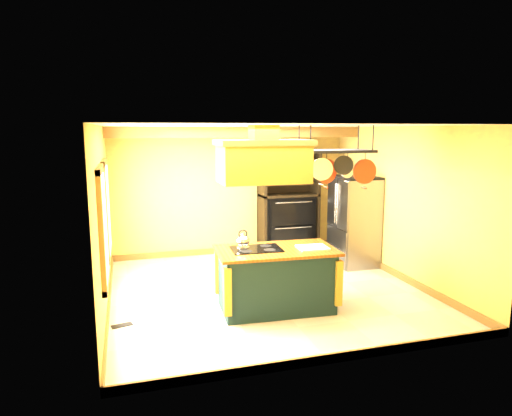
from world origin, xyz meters
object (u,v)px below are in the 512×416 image
kitchen_island (276,279)px  range_hood (263,159)px  hutch (288,212)px  pot_rack (336,160)px  refrigerator (354,223)px

kitchen_island → range_hood: size_ratio=1.36×
hutch → range_hood: bearing=-116.1°
range_hood → pot_rack: same height
range_hood → refrigerator: bearing=36.3°
pot_rack → hutch: pot_rack is taller
range_hood → pot_rack: (1.11, -0.00, -0.03)m
range_hood → pot_rack: bearing=-0.0°
kitchen_island → refrigerator: (2.20, 1.76, 0.36)m
pot_rack → kitchen_island: bearing=179.9°
pot_rack → hutch: 3.34m
hutch → pot_rack: bearing=-97.0°
kitchen_island → pot_rack: (0.92, -0.00, 1.73)m
kitchen_island → range_hood: (-0.20, -0.00, 1.76)m
range_hood → kitchen_island: bearing=0.3°
kitchen_island → hutch: size_ratio=0.80×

